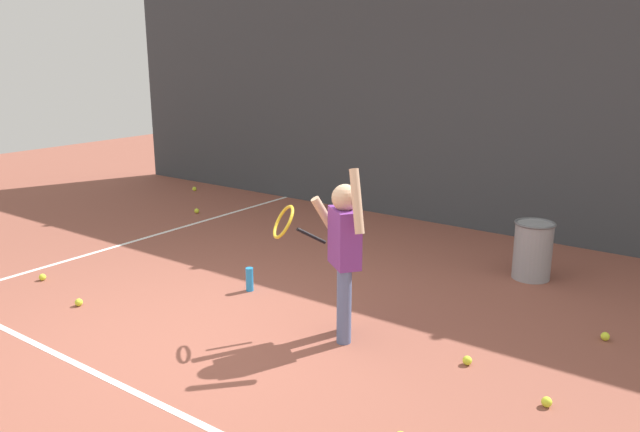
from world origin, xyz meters
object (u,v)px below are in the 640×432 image
tennis_ball_4 (42,277)px  tennis_ball_8 (467,360)px  ball_hopper (533,250)px  water_bottle (250,279)px  tennis_ball_6 (79,302)px  tennis_player (342,247)px  tennis_ball_2 (197,211)px  tennis_ball_1 (194,189)px  tennis_ball_3 (547,402)px  tennis_ball_7 (605,336)px

tennis_ball_4 → tennis_ball_8: (3.98, 0.84, 0.00)m
ball_hopper → water_bottle: ball_hopper is taller
tennis_ball_4 → tennis_ball_6: (0.84, -0.16, 0.00)m
ball_hopper → water_bottle: size_ratio=2.55×
water_bottle → ball_hopper: bearing=43.2°
tennis_player → tennis_ball_2: tennis_player is taller
ball_hopper → tennis_ball_6: (-2.93, -3.00, -0.26)m
tennis_player → tennis_ball_4: (-3.01, -0.69, -0.69)m
tennis_ball_4 → tennis_ball_8: bearing=11.8°
tennis_ball_1 → tennis_ball_6: bearing=-55.3°
water_bottle → tennis_ball_1: bearing=143.6°
water_bottle → tennis_ball_2: 3.01m
tennis_ball_1 → tennis_ball_2: (1.06, -0.95, 0.00)m
tennis_player → tennis_ball_2: (-3.71, 1.97, -0.69)m
tennis_ball_2 → tennis_ball_4: (0.71, -2.66, 0.00)m
tennis_player → tennis_ball_6: (-2.17, -0.85, -0.69)m
tennis_ball_3 → water_bottle: bearing=172.7°
ball_hopper → tennis_ball_3: 2.39m
water_bottle → tennis_ball_8: (2.19, -0.15, -0.08)m
tennis_player → tennis_ball_6: size_ratio=20.46×
water_bottle → tennis_ball_6: water_bottle is taller
tennis_ball_2 → tennis_ball_6: bearing=-61.3°
tennis_ball_1 → ball_hopper: bearing=-7.8°
tennis_player → water_bottle: bearing=-156.6°
tennis_ball_2 → tennis_ball_3: 5.69m
tennis_ball_2 → tennis_ball_7: 5.45m
tennis_player → tennis_ball_4: bearing=-130.2°
tennis_ball_2 → tennis_player: bearing=-28.0°
tennis_ball_2 → tennis_ball_3: (5.31, -2.04, 0.00)m
tennis_ball_6 → tennis_ball_3: bearing=11.7°
tennis_player → tennis_ball_7: 2.13m
tennis_player → tennis_ball_8: tennis_player is taller
tennis_player → ball_hopper: size_ratio=2.40×
ball_hopper → tennis_ball_6: size_ratio=8.52×
tennis_ball_6 → tennis_ball_8: (3.15, 1.00, 0.00)m
tennis_ball_7 → water_bottle: bearing=-163.8°
water_bottle → tennis_ball_3: bearing=-7.3°
tennis_ball_3 → tennis_ball_4: size_ratio=1.00×
tennis_ball_2 → tennis_ball_1: bearing=138.3°
ball_hopper → tennis_ball_3: bearing=-69.5°
tennis_ball_6 → tennis_ball_8: 3.30m
tennis_ball_2 → tennis_ball_3: size_ratio=1.00×
ball_hopper → tennis_ball_4: (-3.77, -2.84, -0.26)m
water_bottle → tennis_ball_3: size_ratio=3.33×
tennis_ball_1 → tennis_ball_4: size_ratio=1.00×
tennis_ball_8 → tennis_ball_7: bearing=54.8°
water_bottle → tennis_ball_8: water_bottle is taller
tennis_ball_1 → tennis_ball_2: size_ratio=1.00×
tennis_ball_2 → tennis_ball_3: bearing=-21.0°
tennis_player → tennis_ball_8: size_ratio=20.46×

